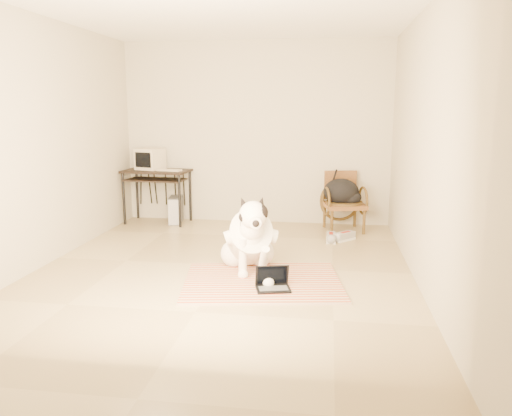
% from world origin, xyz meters
% --- Properties ---
extents(floor, '(4.50, 4.50, 0.00)m').
position_xyz_m(floor, '(0.00, 0.00, 0.00)').
color(floor, tan).
rests_on(floor, ground).
extents(ceiling, '(4.50, 4.50, 0.00)m').
position_xyz_m(ceiling, '(0.00, 0.00, 2.70)').
color(ceiling, white).
rests_on(ceiling, wall_back).
extents(wall_back, '(4.50, 0.00, 4.50)m').
position_xyz_m(wall_back, '(0.00, 2.25, 1.35)').
color(wall_back, beige).
rests_on(wall_back, floor).
extents(wall_front, '(4.50, 0.00, 4.50)m').
position_xyz_m(wall_front, '(0.00, -2.25, 1.35)').
color(wall_front, beige).
rests_on(wall_front, floor).
extents(wall_left, '(0.00, 4.50, 4.50)m').
position_xyz_m(wall_left, '(-2.00, 0.00, 1.35)').
color(wall_left, beige).
rests_on(wall_left, floor).
extents(wall_right, '(0.00, 4.50, 4.50)m').
position_xyz_m(wall_right, '(2.00, 0.00, 1.35)').
color(wall_right, beige).
rests_on(wall_right, floor).
extents(rug, '(1.72, 1.42, 0.02)m').
position_xyz_m(rug, '(0.47, -0.50, 0.01)').
color(rug, red).
rests_on(rug, floor).
extents(dog, '(0.66, 1.14, 0.89)m').
position_xyz_m(dog, '(0.29, -0.17, 0.35)').
color(dog, white).
rests_on(dog, rug).
extents(laptop, '(0.37, 0.30, 0.23)m').
position_xyz_m(laptop, '(0.60, -0.70, 0.07)').
color(laptop, black).
rests_on(laptop, rug).
extents(computer_desk, '(1.01, 0.61, 0.81)m').
position_xyz_m(computer_desk, '(-1.46, 1.94, 0.69)').
color(computer_desk, black).
rests_on(computer_desk, floor).
extents(crt_monitor, '(0.44, 0.42, 0.32)m').
position_xyz_m(crt_monitor, '(-1.58, 2.01, 0.97)').
color(crt_monitor, beige).
rests_on(crt_monitor, computer_desk).
extents(desk_keyboard, '(0.38, 0.19, 0.02)m').
position_xyz_m(desk_keyboard, '(-1.24, 1.87, 0.82)').
color(desk_keyboard, beige).
rests_on(desk_keyboard, computer_desk).
extents(pc_tower, '(0.25, 0.45, 0.40)m').
position_xyz_m(pc_tower, '(-1.19, 1.97, 0.20)').
color(pc_tower, '#525255').
rests_on(pc_tower, floor).
extents(rattan_chair, '(0.66, 0.64, 0.83)m').
position_xyz_m(rattan_chair, '(1.32, 1.87, 0.42)').
color(rattan_chair, brown).
rests_on(rattan_chair, floor).
extents(backpack, '(0.53, 0.41, 0.37)m').
position_xyz_m(backpack, '(1.30, 1.82, 0.55)').
color(backpack, black).
rests_on(backpack, rattan_chair).
extents(sneaker_left, '(0.12, 0.30, 0.10)m').
position_xyz_m(sneaker_left, '(1.15, 1.21, 0.05)').
color(sneaker_left, white).
rests_on(sneaker_left, floor).
extents(sneaker_right, '(0.31, 0.32, 0.11)m').
position_xyz_m(sneaker_right, '(1.33, 1.29, 0.05)').
color(sneaker_right, white).
rests_on(sneaker_right, floor).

